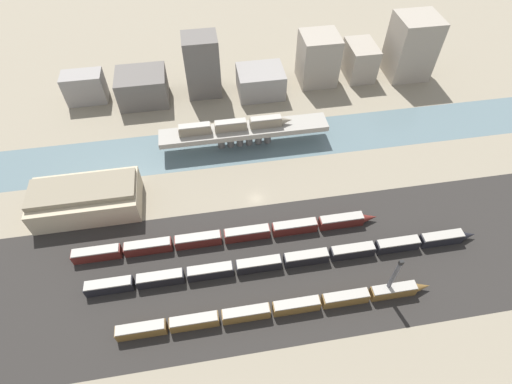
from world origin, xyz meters
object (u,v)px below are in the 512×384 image
Objects in this scene: warehouse_building at (86,198)px; signal_tower at (393,278)px; train_yard_far at (228,236)px; train_yard_mid at (288,260)px; train_on_bridge at (235,125)px; train_yard_near at (277,309)px.

signal_tower is (76.02, -39.81, 3.07)m from warehouse_building.
train_yard_far is at bearing 149.23° from signal_tower.
train_yard_far is at bearing 145.26° from train_yard_mid.
train_on_bridge is 0.44× the size of train_yard_far.
train_on_bridge is 1.24× the size of warehouse_building.
train_on_bridge reaches higher than warehouse_building.
signal_tower reaches higher than train_yard_far.
train_on_bridge reaches higher than train_yard_far.
warehouse_building reaches higher than train_yard_far.
train_on_bridge reaches higher than train_yard_mid.
train_yard_near reaches higher than train_yard_far.
train_on_bridge is at bearing 23.60° from warehouse_building.
train_yard_far is 43.54m from signal_tower.
signal_tower is (28.06, 0.67, 5.71)m from train_yard_near.
train_on_bridge is 0.35× the size of train_yard_mid.
train_yard_mid is 17.73m from train_yard_far.
train_yard_far is at bearing -24.48° from warehouse_building.
train_yard_mid is at bearing -34.74° from train_yard_far.
warehouse_building reaches higher than train_yard_mid.
train_on_bridge is at bearing 99.23° from train_yard_mid.
train_yard_far is 5.51× the size of signal_tower.
train_on_bridge is 0.48× the size of train_yard_near.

